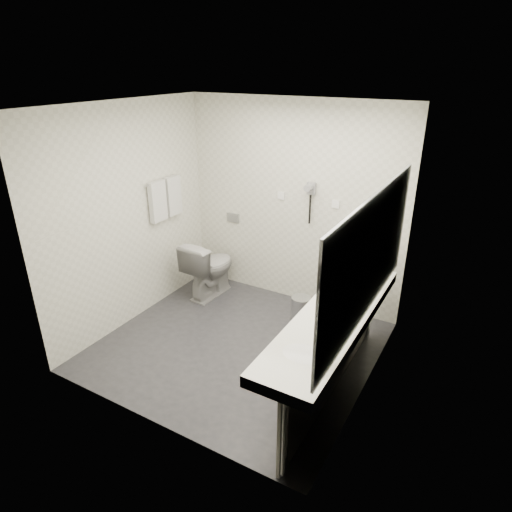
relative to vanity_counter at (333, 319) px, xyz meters
The scene contains 30 objects.
floor 1.39m from the vanity_counter, 169.92° to the left, with size 2.80×2.80×0.00m, color #2D2D32.
ceiling 2.05m from the vanity_counter, 169.92° to the left, with size 2.80×2.80×0.00m, color white.
wall_back 1.93m from the vanity_counter, 126.87° to the left, with size 2.80×2.80×0.00m, color silver.
wall_front 1.64m from the vanity_counter, 135.64° to the right, with size 2.80×2.80×0.00m, color silver.
wall_left 2.57m from the vanity_counter, behind, with size 2.60×2.60×0.00m, color silver.
wall_right 0.56m from the vanity_counter, 36.03° to the left, with size 2.60×2.60×0.00m, color silver.
vanity_counter is the anchor object (origin of this frame).
vanity_panel 0.43m from the vanity_counter, ahead, with size 0.03×2.15×0.75m, color #9A9891.
vanity_post_near 1.12m from the vanity_counter, 86.97° to the right, with size 0.06×0.06×0.75m, color silver.
vanity_post_far 1.12m from the vanity_counter, 86.97° to the left, with size 0.06×0.06×0.75m, color silver.
mirror 0.70m from the vanity_counter, ahead, with size 0.02×2.20×1.05m, color #B2BCC6.
basin_near 0.65m from the vanity_counter, 90.00° to the right, with size 0.40×0.31×0.05m, color white.
basin_far 0.65m from the vanity_counter, 90.00° to the left, with size 0.40×0.31×0.05m, color white.
faucet_near 0.69m from the vanity_counter, 73.30° to the right, with size 0.04×0.04×0.15m, color silver.
faucet_far 0.69m from the vanity_counter, 73.30° to the left, with size 0.04×0.04×0.15m, color silver.
soap_bottle_a 0.17m from the vanity_counter, 42.19° to the left, with size 0.04×0.04×0.09m, color beige.
soap_bottle_b 0.15m from the vanity_counter, 87.35° to the left, with size 0.06×0.06×0.08m, color beige.
glass_left 0.30m from the vanity_counter, 51.70° to the left, with size 0.06×0.06×0.10m, color silver.
toilet 2.34m from the vanity_counter, 153.41° to the left, with size 0.43×0.76×0.77m, color white.
flush_plate 2.48m from the vanity_counter, 143.06° to the left, with size 0.18×0.02×0.12m, color #B2B5BA.
pedal_bin 1.38m from the vanity_counter, 126.63° to the left, with size 0.23×0.23×0.32m, color #B2B5BA.
bin_lid 1.31m from the vanity_counter, 126.63° to the left, with size 0.23×0.23×0.01m, color #B2B5BA.
towel_rail 2.69m from the vanity_counter, 163.14° to the left, with size 0.02×0.02×0.62m, color silver.
towel_near 2.59m from the vanity_counter, 166.10° to the left, with size 0.07×0.24×0.48m, color silver.
towel_far 2.67m from the vanity_counter, 160.15° to the left, with size 0.07×0.24×0.48m, color silver.
dryer_cradle 1.85m from the vanity_counter, 120.76° to the left, with size 0.10×0.04×0.14m, color gray.
dryer_barrel 1.81m from the vanity_counter, 122.01° to the left, with size 0.08×0.08×0.14m, color gray.
dryer_cord 1.76m from the vanity_counter, 121.02° to the left, with size 0.02×0.02×0.35m, color black.
switch_plate_a 2.04m from the vanity_counter, 130.59° to the left, with size 0.09×0.02×0.09m, color white.
switch_plate_b 1.69m from the vanity_counter, 111.13° to the left, with size 0.09×0.02×0.09m, color white.
Camera 1 is at (2.17, -3.39, 2.85)m, focal length 31.02 mm.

